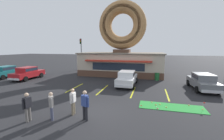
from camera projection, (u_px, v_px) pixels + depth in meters
ground_plane at (96, 112)px, 9.61m from camera, size 160.00×160.00×0.00m
donut_shop_building at (122, 50)px, 22.67m from camera, size 12.30×6.75×10.96m
putting_mat at (171, 107)px, 10.37m from camera, size 4.35×1.45×0.03m
mini_donut_near_left at (156, 105)px, 10.69m from camera, size 0.13×0.13×0.04m
mini_donut_near_right at (166, 107)px, 10.25m from camera, size 0.13×0.13×0.04m
mini_donut_mid_left at (160, 104)px, 10.79m from camera, size 0.13×0.13×0.04m
mini_donut_mid_centre at (203, 109)px, 9.90m from camera, size 0.13×0.13×0.04m
mini_donut_mid_right at (189, 105)px, 10.61m from camera, size 0.13×0.13×0.04m
mini_donut_far_left at (141, 106)px, 10.55m from camera, size 0.13×0.13×0.04m
mini_donut_far_centre at (152, 102)px, 11.23m from camera, size 0.13×0.13×0.04m
mini_donut_far_right at (158, 109)px, 10.02m from camera, size 0.13×0.13×0.04m
golf_ball at (156, 107)px, 10.35m from camera, size 0.04×0.04×0.04m
putting_flag_pin at (204, 104)px, 9.79m from camera, size 0.13×0.01×0.55m
car_teal at (6, 71)px, 20.61m from camera, size 2.07×4.61×1.60m
car_white at (127, 78)px, 16.29m from camera, size 2.00×4.57×1.60m
car_grey at (203, 81)px, 14.62m from camera, size 2.16×4.64×1.60m
car_red at (28, 73)px, 19.63m from camera, size 1.98×4.56×1.60m
pedestrian_blue_sweater_man at (85, 104)px, 8.36m from camera, size 0.56×0.36×1.74m
pedestrian_hooded_kid at (73, 100)px, 9.13m from camera, size 0.27×0.59×1.64m
pedestrian_leather_jacket_man at (27, 106)px, 8.26m from camera, size 0.28×0.59×1.65m
pedestrian_clipboard_woman at (51, 105)px, 8.46m from camera, size 0.43×0.47×1.62m
trash_bin at (157, 76)px, 19.05m from camera, size 0.57×0.57×0.97m
traffic_light_pole at (81, 50)px, 27.73m from camera, size 0.28×0.47×5.80m
parking_stripe_far_left at (75, 88)px, 15.45m from camera, size 0.12×3.60×0.01m
parking_stripe_left at (102, 90)px, 14.70m from camera, size 0.12×3.60×0.01m
parking_stripe_mid_left at (133, 92)px, 13.95m from camera, size 0.12×3.60×0.01m
parking_stripe_centre at (167, 94)px, 13.20m from camera, size 0.12×3.60×0.01m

